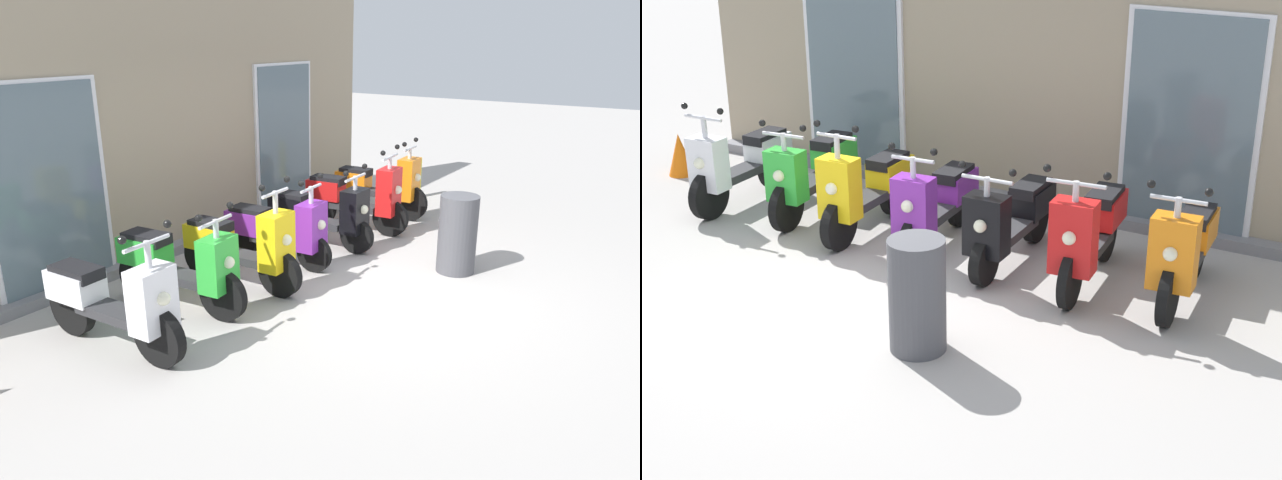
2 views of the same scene
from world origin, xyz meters
The scene contains 11 objects.
ground_plane centered at (0.00, 0.00, 0.00)m, with size 40.00×40.00×0.00m, color #A8A39E.
storefront_facade centered at (0.00, 2.97, 1.64)m, with size 8.31×0.50×3.40m.
scooter_white centered at (-2.53, 1.28, 0.47)m, with size 0.55×1.67×1.25m.
scooter_green centered at (-1.61, 1.40, 0.49)m, with size 0.55×1.61×1.16m.
scooter_yellow centered at (-0.81, 1.27, 0.48)m, with size 0.51×1.60×1.29m.
scooter_purple centered at (-0.03, 1.36, 0.46)m, with size 0.51×1.50×1.16m.
scooter_black centered at (0.84, 1.32, 0.45)m, with size 0.56×1.61×1.14m.
scooter_red centered at (1.67, 1.24, 0.51)m, with size 0.58×1.64×1.26m.
scooter_orange centered at (2.52, 1.32, 0.49)m, with size 0.53×1.60×1.24m.
trash_bin centered at (0.97, -0.55, 0.47)m, with size 0.45×0.45×0.94m, color #4C4C51.
traffic_cone centered at (-3.89, 1.65, 0.26)m, with size 0.32×0.32×0.52m, color orange.
Camera 2 is at (4.45, -5.90, 3.61)m, focal length 51.14 mm.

